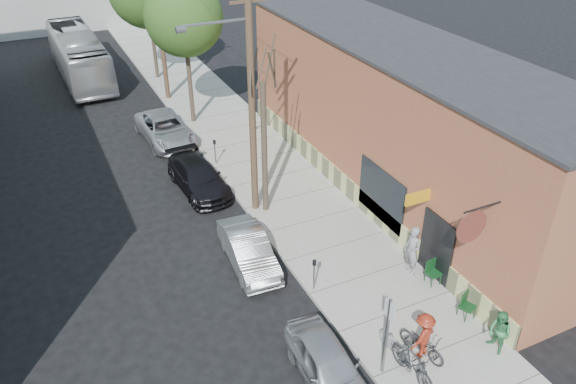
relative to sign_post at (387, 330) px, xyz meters
name	(u,v)px	position (x,y,z in m)	size (l,w,h in m)	color
ground	(257,315)	(-2.35, 3.92, -1.83)	(120.00, 120.00, 0.00)	black
sidewalk	(249,152)	(1.90, 14.92, -1.76)	(4.50, 58.00, 0.15)	#A8A79C
cafe_building	(401,121)	(6.64, 8.91, 1.47)	(6.60, 20.20, 6.61)	#9B5639
sign_post	(387,330)	(0.00, 0.00, 0.00)	(0.07, 0.45, 2.80)	slate
parking_meter_near	(314,270)	(-0.10, 4.10, -0.85)	(0.14, 0.14, 1.24)	slate
parking_meter_far	(215,148)	(-0.10, 14.35, -0.85)	(0.14, 0.14, 1.24)	slate
utility_pole_near	(250,92)	(0.04, 9.82, 3.58)	(3.57, 0.28, 10.00)	#503A28
utility_pole_far	(158,12)	(0.10, 23.83, 3.51)	(1.80, 0.28, 10.00)	#503A28
tree_bare	(264,150)	(0.45, 9.52, 1.16)	(0.24, 0.24, 5.68)	#44392C
tree_leafy_mid	(184,17)	(0.45, 19.73, 4.10)	(4.07, 4.07, 7.83)	#44392C
patio_chair_a	(434,273)	(3.83, 2.56, -1.24)	(0.50, 0.50, 0.88)	#103A19
patio_chair_b	(467,307)	(3.75, 0.72, -1.24)	(0.50, 0.50, 0.88)	#103A19
patron_grey	(412,251)	(3.46, 3.40, -0.72)	(0.71, 0.46, 1.93)	gray
patron_green	(499,332)	(3.58, -0.81, -0.93)	(0.73, 0.57, 1.50)	#338049
cyclist	(424,335)	(1.43, 0.04, -0.89)	(1.02, 0.58, 1.58)	maroon
cyclist_bike	(422,344)	(1.43, 0.04, -1.25)	(0.57, 1.64, 0.86)	black
parked_bike_a	(413,364)	(0.62, -0.56, -1.11)	(0.54, 1.90, 1.14)	black
parked_bike_b	(397,347)	(0.66, 0.27, -1.25)	(0.58, 1.66, 0.87)	gray
car_0	(328,365)	(-1.55, 0.51, -1.19)	(1.51, 3.75, 1.28)	#B1B4B9
car_1	(249,250)	(-1.55, 6.53, -1.18)	(1.37, 3.94, 1.30)	#ACB1B4
car_2	(198,177)	(-1.55, 12.54, -1.18)	(1.82, 4.47, 1.30)	black
car_3	(165,129)	(-1.55, 18.16, -1.16)	(2.24, 4.87, 1.35)	#B7B9C0
bus	(79,55)	(-4.10, 30.28, -0.28)	(2.61, 11.16, 3.11)	silver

